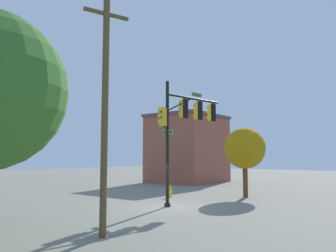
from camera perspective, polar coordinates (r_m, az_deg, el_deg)
ground_plane at (r=19.49m, az=-0.11°, el=-14.00°), size 120.00×120.00×0.00m
signal_pole_assembly at (r=20.42m, az=2.86°, el=1.12°), size 5.35×1.47×7.45m
utility_pole at (r=12.39m, az=-11.03°, el=2.82°), size 1.73×0.74×8.98m
fire_hydrant at (r=23.78m, az=0.37°, el=-11.45°), size 0.33×0.24×0.83m
tree_far at (r=24.33m, az=13.30°, el=-3.86°), size 2.99×2.99×5.03m
brick_building at (r=38.11m, az=3.49°, el=-3.96°), size 8.35×7.20×7.75m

